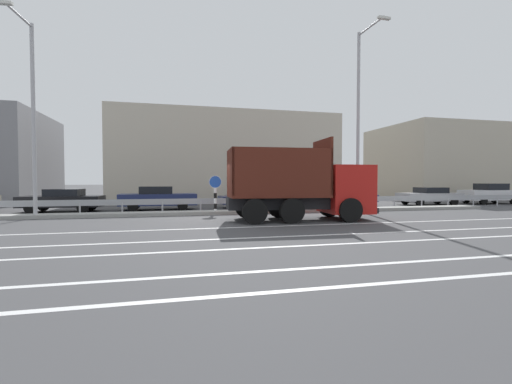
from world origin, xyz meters
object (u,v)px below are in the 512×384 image
Objects in this scene: parked_car_5 at (256,198)px; parked_car_3 at (63,200)px; street_lamp_2 at (360,113)px; parked_car_8 at (490,194)px; street_lamp_1 at (31,110)px; parked_car_4 at (158,198)px; parked_car_7 at (429,196)px; parked_car_6 at (346,196)px; median_road_sign at (215,194)px; dump_truck at (315,191)px.

parked_car_3 is at bearing 89.67° from parked_car_5.
parked_car_8 is (13.32, 3.56, -4.91)m from street_lamp_2.
parked_car_8 reaches higher than parked_car_3.
street_lamp_1 is 30.70m from parked_car_8.
parked_car_7 is at bearing 88.29° from parked_car_4.
parked_car_7 is at bearing 24.41° from street_lamp_2.
parked_car_6 is (18.03, 0.44, -0.01)m from parked_car_3.
parked_car_8 is (5.49, 0.00, 0.11)m from parked_car_7.
parked_car_3 is at bearing -89.23° from parked_car_4.
median_road_sign is 9.54m from street_lamp_2.
parked_car_6 is (12.79, 0.29, -0.06)m from parked_car_4.
median_road_sign reaches higher than parked_car_8.
parked_car_5 is (-5.16, 4.18, -5.04)m from street_lamp_2.
parked_car_4 is 0.94× the size of parked_car_5.
street_lamp_2 is at bearing 119.14° from parked_car_7.
dump_truck is 10.20m from parked_car_4.
street_lamp_2 is (16.88, -0.08, 0.63)m from street_lamp_1.
parked_car_6 is at bearing 71.38° from street_lamp_2.
median_road_sign is at bearing -108.82° from parked_car_3.
parked_car_8 is (24.73, -0.26, 0.05)m from parked_car_4.
street_lamp_2 is at bearing 106.96° from parked_car_8.
street_lamp_1 is (-12.66, 3.48, 3.78)m from dump_truck.
parked_car_3 is at bearing 157.90° from median_road_sign.
street_lamp_2 reaches higher than parked_car_7.
median_road_sign is at bearing -128.39° from dump_truck.
street_lamp_1 is at bearing 98.58° from parked_car_8.
street_lamp_2 is at bearing -0.27° from street_lamp_1.
median_road_sign is at bearing 137.93° from parked_car_5.
parked_car_8 reaches higher than parked_car_6.
parked_car_5 is at bearing 141.02° from street_lamp_2.
parked_car_4 is (-3.08, 3.53, -0.33)m from median_road_sign.
median_road_sign reaches higher than parked_car_3.
parked_car_5 is (6.25, 0.36, -0.07)m from parked_car_4.
parked_car_8 is at bearing 115.13° from dump_truck.
dump_truck is at bearing 113.65° from parked_car_8.
street_lamp_2 is 17.77m from parked_car_3.
parked_car_4 is at bearing 161.51° from street_lamp_2.
parked_car_7 is (16.16, 3.27, -0.38)m from median_road_sign.
parked_car_3 is 29.96m from parked_car_8.
parked_car_6 is 0.95× the size of parked_car_8.
parked_car_3 is at bearing 167.60° from street_lamp_2.
parked_car_3 is 0.96× the size of parked_car_4.
parked_car_4 is at bearing 90.40° from parked_car_5.
parked_car_3 is 18.03m from parked_car_6.
parked_car_7 is (24.47, -0.11, -0.01)m from parked_car_3.
median_road_sign is 0.45× the size of parked_car_4.
street_lamp_1 is at bearing 102.74° from parked_car_7.
parked_car_4 is (5.47, 3.74, -4.33)m from street_lamp_1.
street_lamp_1 is 2.16× the size of parked_car_6.
parked_car_4 is 19.24m from parked_car_7.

